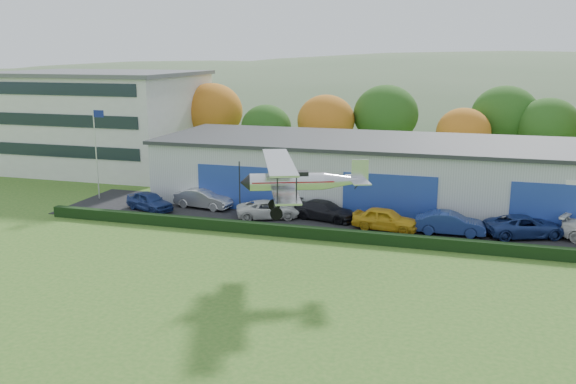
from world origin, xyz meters
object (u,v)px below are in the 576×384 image
(office_block, at_px, (100,120))
(car_5, at_px, (450,223))
(hangar, at_px, (398,172))
(car_2, at_px, (268,209))
(car_6, at_px, (525,226))
(biplane, at_px, (298,180))
(car_3, at_px, (325,210))
(car_4, at_px, (386,219))
(car_1, at_px, (204,198))
(car_0, at_px, (150,201))
(flagpole, at_px, (97,144))

(office_block, bearing_deg, car_5, -22.11)
(hangar, bearing_deg, office_block, 167.99)
(car_2, xyz_separation_m, car_6, (18.44, 0.41, 0.08))
(hangar, height_order, biplane, biplane)
(car_3, height_order, car_5, car_5)
(car_3, xyz_separation_m, car_4, (4.77, -1.46, 0.09))
(biplane, bearing_deg, car_2, 95.59)
(car_2, bearing_deg, hangar, -71.83)
(car_1, height_order, car_3, car_1)
(hangar, relative_size, car_1, 8.41)
(car_3, xyz_separation_m, car_5, (9.23, -1.20, 0.07))
(biplane, bearing_deg, car_1, 112.65)
(car_0, distance_m, car_2, 9.87)
(car_0, distance_m, car_3, 14.17)
(hangar, height_order, car_3, hangar)
(car_1, height_order, car_4, car_4)
(flagpole, relative_size, car_0, 1.82)
(biplane, bearing_deg, office_block, 118.24)
(car_1, relative_size, car_3, 0.99)
(car_2, xyz_separation_m, car_5, (13.48, -0.42, 0.11))
(office_block, relative_size, car_6, 3.80)
(office_block, xyz_separation_m, car_3, (28.33, -14.06, -4.45))
(flagpole, distance_m, biplane, 24.35)
(flagpole, bearing_deg, car_4, -5.75)
(car_0, height_order, car_5, car_5)
(car_1, xyz_separation_m, car_2, (6.03, -1.42, -0.12))
(car_4, bearing_deg, office_block, 73.12)
(car_3, bearing_deg, biplane, -162.20)
(car_5, bearing_deg, biplane, 138.58)
(car_0, height_order, car_6, car_6)
(car_1, bearing_deg, car_6, -84.31)
(car_2, distance_m, car_6, 18.44)
(office_block, distance_m, car_4, 36.81)
(office_block, bearing_deg, car_6, -18.75)
(car_2, bearing_deg, car_5, -114.85)
(flagpole, height_order, car_6, flagpole)
(car_2, height_order, biplane, biplane)
(car_0, bearing_deg, car_5, -65.67)
(car_3, distance_m, biplane, 12.02)
(flagpole, xyz_separation_m, car_2, (15.97, -1.84, -4.06))
(flagpole, distance_m, car_2, 16.58)
(car_0, xyz_separation_m, car_6, (28.30, 0.93, 0.00))
(car_6, relative_size, biplane, 0.65)
(car_0, relative_size, car_2, 0.91)
(biplane, bearing_deg, car_6, 17.62)
(car_3, bearing_deg, car_5, -84.36)
(car_5, relative_size, car_6, 0.88)
(hangar, distance_m, flagpole, 25.68)
(car_2, relative_size, car_6, 0.90)
(office_block, xyz_separation_m, car_1, (18.06, -13.41, -4.37))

